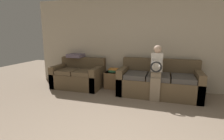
% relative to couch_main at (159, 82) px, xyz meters
% --- Properties ---
extents(wall_back, '(7.06, 0.06, 2.55)m').
position_rel_couch_main_xyz_m(wall_back, '(-0.29, 0.52, 0.95)').
color(wall_back, beige).
rests_on(wall_back, ground_plane).
extents(couch_main, '(1.99, 0.93, 0.89)m').
position_rel_couch_main_xyz_m(couch_main, '(0.00, 0.00, 0.00)').
color(couch_main, brown).
rests_on(couch_main, ground_plane).
extents(couch_side, '(1.39, 0.89, 0.83)m').
position_rel_couch_main_xyz_m(couch_side, '(-2.27, 0.01, -0.02)').
color(couch_side, brown).
rests_on(couch_side, ground_plane).
extents(child_left_seated, '(0.27, 0.38, 1.28)m').
position_rel_couch_main_xyz_m(child_left_seated, '(-0.05, -0.38, 0.39)').
color(child_left_seated, gray).
rests_on(child_left_seated, ground_plane).
extents(side_shelf, '(0.45, 0.48, 0.47)m').
position_rel_couch_main_xyz_m(side_shelf, '(-1.28, 0.23, -0.08)').
color(side_shelf, olive).
rests_on(side_shelf, ground_plane).
extents(book_stack, '(0.26, 0.24, 0.10)m').
position_rel_couch_main_xyz_m(book_stack, '(-1.28, 0.24, 0.20)').
color(book_stack, '#3D8451').
rests_on(book_stack, side_shelf).
extents(throw_pillow, '(0.46, 0.46, 0.10)m').
position_rel_couch_main_xyz_m(throw_pillow, '(-2.50, 0.32, 0.56)').
color(throw_pillow, slate).
rests_on(throw_pillow, couch_side).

